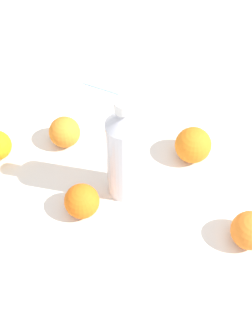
{
  "coord_description": "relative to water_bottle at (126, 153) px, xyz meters",
  "views": [
    {
      "loc": [
        0.58,
        0.05,
        0.85
      ],
      "look_at": [
        0.04,
        0.0,
        0.08
      ],
      "focal_mm": 48.72,
      "sensor_mm": 36.0,
      "label": 1
    }
  ],
  "objects": [
    {
      "name": "orange_2",
      "position": [
        -0.12,
        -0.15,
        -0.09
      ],
      "size": [
        0.07,
        0.07,
        0.07
      ],
      "primitive_type": "sphere",
      "color": "orange",
      "rests_on": "ground_plane"
    },
    {
      "name": "orange_4",
      "position": [
        0.1,
        0.25,
        -0.09
      ],
      "size": [
        0.08,
        0.08,
        0.08
      ],
      "primitive_type": "sphere",
      "color": "orange",
      "rests_on": "ground_plane"
    },
    {
      "name": "water_bottle",
      "position": [
        0.0,
        0.0,
        0.0
      ],
      "size": [
        0.07,
        0.07,
        0.28
      ],
      "rotation": [
        0.0,
        0.0,
        2.57
      ],
      "color": "silver",
      "rests_on": "ground_plane"
    },
    {
      "name": "ground_plane",
      "position": [
        -0.04,
        -0.0,
        -0.13
      ],
      "size": [
        2.4,
        2.4,
        0.0
      ],
      "primitive_type": "plane",
      "color": "silver"
    },
    {
      "name": "orange_0",
      "position": [
        0.06,
        -0.09,
        -0.09
      ],
      "size": [
        0.07,
        0.07,
        0.07
      ],
      "primitive_type": "sphere",
      "color": "orange",
      "rests_on": "ground_plane"
    },
    {
      "name": "orange_1",
      "position": [
        -0.1,
        0.14,
        -0.09
      ],
      "size": [
        0.08,
        0.08,
        0.08
      ],
      "primitive_type": "sphere",
      "color": "orange",
      "rests_on": "ground_plane"
    },
    {
      "name": "folded_napkin",
      "position": [
        -0.36,
        -0.05,
        -0.13
      ],
      "size": [
        0.18,
        0.18,
        0.01
      ],
      "primitive_type": "cube",
      "rotation": [
        0.0,
        0.0,
        -0.33
      ],
      "color": "#99BFD8",
      "rests_on": "ground_plane"
    }
  ]
}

